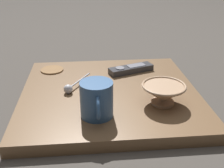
{
  "coord_description": "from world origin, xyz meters",
  "views": [
    {
      "loc": [
        0.84,
        -0.07,
        0.45
      ],
      "look_at": [
        -0.0,
        0.01,
        0.06
      ],
      "focal_mm": 45.73,
      "sensor_mm": 36.0,
      "label": 1
    }
  ],
  "objects_px": {
    "tv_remote_near": "(131,69)",
    "drink_coaster": "(52,70)",
    "cereal_bowl": "(163,93)",
    "coffee_mug": "(97,100)",
    "teaspoon": "(70,88)"
  },
  "relations": [
    {
      "from": "tv_remote_near",
      "to": "drink_coaster",
      "type": "xyz_separation_m",
      "value": [
        -0.04,
        -0.3,
        -0.01
      ]
    },
    {
      "from": "cereal_bowl",
      "to": "drink_coaster",
      "type": "relative_size",
      "value": 1.56
    },
    {
      "from": "cereal_bowl",
      "to": "coffee_mug",
      "type": "bearing_deg",
      "value": -75.59
    },
    {
      "from": "coffee_mug",
      "to": "teaspoon",
      "type": "xyz_separation_m",
      "value": [
        -0.16,
        -0.08,
        -0.04
      ]
    },
    {
      "from": "teaspoon",
      "to": "coffee_mug",
      "type": "bearing_deg",
      "value": 26.96
    },
    {
      "from": "coffee_mug",
      "to": "drink_coaster",
      "type": "height_order",
      "value": "coffee_mug"
    },
    {
      "from": "cereal_bowl",
      "to": "teaspoon",
      "type": "bearing_deg",
      "value": -110.77
    },
    {
      "from": "cereal_bowl",
      "to": "drink_coaster",
      "type": "bearing_deg",
      "value": -129.71
    },
    {
      "from": "cereal_bowl",
      "to": "tv_remote_near",
      "type": "xyz_separation_m",
      "value": [
        -0.25,
        -0.06,
        -0.02
      ]
    },
    {
      "from": "coffee_mug",
      "to": "tv_remote_near",
      "type": "height_order",
      "value": "coffee_mug"
    },
    {
      "from": "drink_coaster",
      "to": "cereal_bowl",
      "type": "bearing_deg",
      "value": 50.29
    },
    {
      "from": "coffee_mug",
      "to": "drink_coaster",
      "type": "distance_m",
      "value": 0.38
    },
    {
      "from": "teaspoon",
      "to": "tv_remote_near",
      "type": "xyz_separation_m",
      "value": [
        -0.15,
        0.22,
        -0.0
      ]
    },
    {
      "from": "cereal_bowl",
      "to": "teaspoon",
      "type": "height_order",
      "value": "cereal_bowl"
    },
    {
      "from": "drink_coaster",
      "to": "coffee_mug",
      "type": "bearing_deg",
      "value": 24.25
    }
  ]
}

